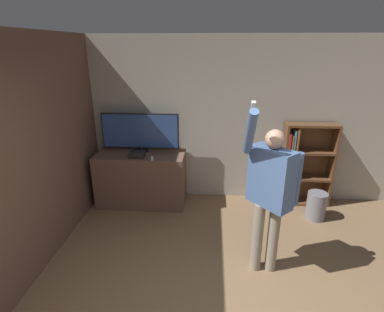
% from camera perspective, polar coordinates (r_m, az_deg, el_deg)
% --- Properties ---
extents(wall_back, '(6.18, 0.06, 2.70)m').
position_cam_1_polar(wall_back, '(4.99, 5.11, 6.61)').
color(wall_back, '#B2AD9E').
rests_on(wall_back, ground_plane).
extents(wall_side_brick, '(0.06, 4.75, 2.70)m').
position_cam_1_polar(wall_side_brick, '(4.00, -26.52, 0.93)').
color(wall_side_brick, brown).
rests_on(wall_side_brick, ground_plane).
extents(tv_ledge, '(1.44, 0.63, 0.88)m').
position_cam_1_polar(tv_ledge, '(5.08, -9.57, -4.23)').
color(tv_ledge, brown).
rests_on(tv_ledge, ground_plane).
extents(television, '(1.25, 0.22, 0.64)m').
position_cam_1_polar(television, '(4.91, -9.81, 4.57)').
color(television, black).
rests_on(television, tv_ledge).
extents(game_console, '(0.24, 0.18, 0.09)m').
position_cam_1_polar(game_console, '(4.75, -10.40, 0.29)').
color(game_console, black).
rests_on(game_console, tv_ledge).
extents(remote_loose, '(0.06, 0.14, 0.02)m').
position_cam_1_polar(remote_loose, '(4.65, -7.62, -0.43)').
color(remote_loose, white).
rests_on(remote_loose, tv_ledge).
extents(bookshelf, '(0.81, 0.28, 1.38)m').
position_cam_1_polar(bookshelf, '(5.24, 20.16, -1.61)').
color(bookshelf, brown).
rests_on(bookshelf, ground_plane).
extents(person, '(0.63, 0.59, 2.06)m').
position_cam_1_polar(person, '(3.38, 14.64, -6.16)').
color(person, gray).
rests_on(person, ground_plane).
extents(waste_bin, '(0.29, 0.29, 0.43)m').
position_cam_1_polar(waste_bin, '(5.03, 22.58, -8.74)').
color(waste_bin, gray).
rests_on(waste_bin, ground_plane).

